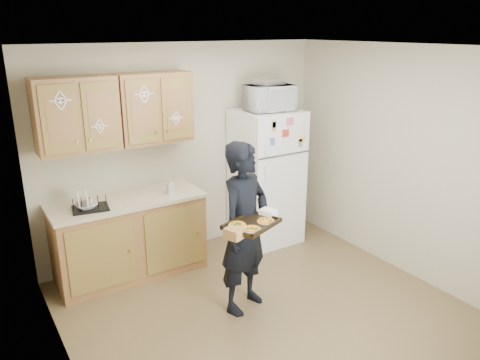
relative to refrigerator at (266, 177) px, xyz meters
name	(u,v)px	position (x,y,z in m)	size (l,w,h in m)	color
floor	(270,314)	(-0.95, -1.43, -0.85)	(3.60, 3.60, 0.00)	brown
ceiling	(276,47)	(-0.95, -1.43, 1.65)	(3.60, 3.60, 0.00)	silver
wall_back	(184,150)	(-0.95, 0.37, 0.40)	(3.60, 0.04, 2.50)	#B7B094
wall_front	(456,282)	(-0.95, -3.23, 0.40)	(3.60, 0.04, 2.50)	#B7B094
wall_left	(62,240)	(-2.75, -1.43, 0.40)	(0.04, 3.60, 2.50)	#B7B094
wall_right	(407,163)	(0.85, -1.43, 0.40)	(0.04, 3.60, 2.50)	#B7B094
refrigerator	(266,177)	(0.00, 0.00, 0.00)	(0.75, 0.70, 1.70)	white
base_cabinet	(130,239)	(-1.80, 0.05, -0.42)	(1.60, 0.60, 0.86)	olive
countertop	(127,201)	(-1.80, 0.05, 0.03)	(1.64, 0.64, 0.04)	beige
upper_cab_left	(76,115)	(-2.20, 0.18, 0.98)	(0.80, 0.33, 0.75)	olive
upper_cab_right	(154,108)	(-1.38, 0.18, 0.98)	(0.80, 0.33, 0.75)	olive
cereal_box	(285,213)	(0.52, 0.24, -0.69)	(0.20, 0.07, 0.32)	gold
person	(245,228)	(-1.07, -1.17, -0.01)	(0.61, 0.40, 1.68)	black
baking_tray	(252,225)	(-1.18, -1.44, 0.16)	(0.47, 0.34, 0.04)	black
pizza_front_left	(252,229)	(-1.26, -1.56, 0.18)	(0.16, 0.16, 0.02)	orange
pizza_front_right	(266,221)	(-1.05, -1.48, 0.18)	(0.16, 0.16, 0.02)	orange
pizza_back_left	(237,225)	(-1.31, -1.41, 0.18)	(0.16, 0.16, 0.02)	orange
microwave	(270,98)	(-0.01, -0.05, 1.00)	(0.55, 0.38, 0.31)	white
foil_pan	(269,82)	(0.00, -0.02, 1.19)	(0.32, 0.22, 0.07)	silver
dish_rack	(90,203)	(-2.21, -0.04, 0.12)	(0.35, 0.27, 0.14)	black
bowl	(87,206)	(-2.25, -0.04, 0.09)	(0.21, 0.21, 0.05)	silver
soap_bottle	(171,186)	(-1.33, -0.05, 0.14)	(0.08, 0.08, 0.18)	white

